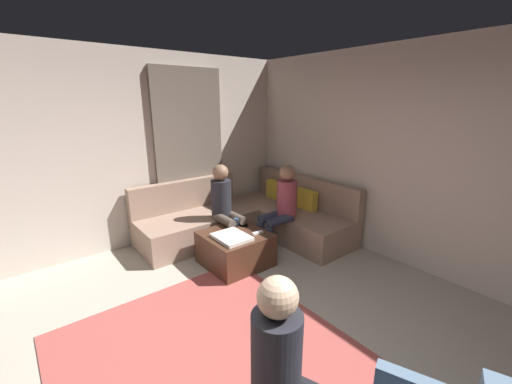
{
  "coord_description": "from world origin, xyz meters",
  "views": [
    {
      "loc": [
        1.56,
        -0.92,
        2.03
      ],
      "look_at": [
        -1.63,
        1.63,
        0.85
      ],
      "focal_mm": 22.24,
      "sensor_mm": 36.0,
      "label": 1
    }
  ],
  "objects_px": {
    "sectional_couch": "(250,218)",
    "person_on_armchair": "(292,372)",
    "ottoman": "(235,249)",
    "game_remote": "(258,233)",
    "person_on_couch_side": "(225,204)",
    "person_on_couch_back": "(282,205)",
    "coffee_mug": "(237,222)"
  },
  "relations": [
    {
      "from": "game_remote",
      "to": "person_on_couch_back",
      "type": "bearing_deg",
      "value": 104.68
    },
    {
      "from": "person_on_couch_back",
      "to": "person_on_armchair",
      "type": "xyz_separation_m",
      "value": [
        2.07,
        -1.86,
        -0.01
      ]
    },
    {
      "from": "coffee_mug",
      "to": "person_on_couch_back",
      "type": "height_order",
      "value": "person_on_couch_back"
    },
    {
      "from": "person_on_couch_side",
      "to": "coffee_mug",
      "type": "bearing_deg",
      "value": 96.61
    },
    {
      "from": "sectional_couch",
      "to": "person_on_couch_side",
      "type": "bearing_deg",
      "value": -74.89
    },
    {
      "from": "coffee_mug",
      "to": "person_on_couch_back",
      "type": "bearing_deg",
      "value": 65.73
    },
    {
      "from": "game_remote",
      "to": "person_on_couch_back",
      "type": "xyz_separation_m",
      "value": [
        -0.14,
        0.54,
        0.23
      ]
    },
    {
      "from": "person_on_couch_side",
      "to": "ottoman",
      "type": "bearing_deg",
      "value": 71.02
    },
    {
      "from": "ottoman",
      "to": "game_remote",
      "type": "bearing_deg",
      "value": 50.71
    },
    {
      "from": "ottoman",
      "to": "person_on_couch_back",
      "type": "relative_size",
      "value": 0.63
    },
    {
      "from": "coffee_mug",
      "to": "game_remote",
      "type": "relative_size",
      "value": 0.63
    },
    {
      "from": "ottoman",
      "to": "person_on_couch_side",
      "type": "distance_m",
      "value": 0.65
    },
    {
      "from": "person_on_couch_back",
      "to": "ottoman",
      "type": "bearing_deg",
      "value": 87.0
    },
    {
      "from": "sectional_couch",
      "to": "ottoman",
      "type": "relative_size",
      "value": 3.36
    },
    {
      "from": "sectional_couch",
      "to": "person_on_armchair",
      "type": "height_order",
      "value": "person_on_armchair"
    },
    {
      "from": "ottoman",
      "to": "person_on_armchair",
      "type": "xyz_separation_m",
      "value": [
        2.11,
        -1.1,
        0.43
      ]
    },
    {
      "from": "sectional_couch",
      "to": "coffee_mug",
      "type": "xyz_separation_m",
      "value": [
        0.37,
        -0.52,
        0.19
      ]
    },
    {
      "from": "person_on_couch_side",
      "to": "person_on_armchair",
      "type": "bearing_deg",
      "value": 63.83
    },
    {
      "from": "sectional_couch",
      "to": "coffee_mug",
      "type": "height_order",
      "value": "sectional_couch"
    },
    {
      "from": "ottoman",
      "to": "person_on_armchair",
      "type": "height_order",
      "value": "person_on_armchair"
    },
    {
      "from": "person_on_couch_back",
      "to": "person_on_couch_side",
      "type": "distance_m",
      "value": 0.77
    },
    {
      "from": "ottoman",
      "to": "game_remote",
      "type": "relative_size",
      "value": 5.07
    },
    {
      "from": "coffee_mug",
      "to": "person_on_couch_side",
      "type": "bearing_deg",
      "value": -173.39
    },
    {
      "from": "coffee_mug",
      "to": "person_on_armchair",
      "type": "height_order",
      "value": "person_on_armchair"
    },
    {
      "from": "coffee_mug",
      "to": "person_on_couch_side",
      "type": "distance_m",
      "value": 0.3
    },
    {
      "from": "person_on_couch_side",
      "to": "person_on_armchair",
      "type": "height_order",
      "value": "person_on_couch_side"
    },
    {
      "from": "coffee_mug",
      "to": "sectional_couch",
      "type": "bearing_deg",
      "value": 125.72
    },
    {
      "from": "person_on_couch_back",
      "to": "sectional_couch",
      "type": "bearing_deg",
      "value": 4.96
    },
    {
      "from": "person_on_couch_back",
      "to": "person_on_couch_side",
      "type": "bearing_deg",
      "value": 51.07
    },
    {
      "from": "ottoman",
      "to": "coffee_mug",
      "type": "distance_m",
      "value": 0.38
    },
    {
      "from": "sectional_couch",
      "to": "person_on_armchair",
      "type": "xyz_separation_m",
      "value": [
        2.7,
        -1.8,
        0.36
      ]
    },
    {
      "from": "person_on_couch_side",
      "to": "person_on_armchair",
      "type": "relative_size",
      "value": 1.02
    }
  ]
}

